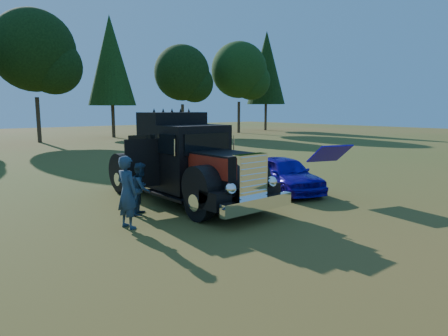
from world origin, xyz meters
TOP-DOWN VIEW (x-y plane):
  - ground at (0.00, 0.00)m, footprint 120.00×120.00m
  - diamond_t_truck at (0.83, 1.45)m, footprint 3.37×7.16m
  - hotrod_coupe at (4.67, 0.54)m, footprint 2.76×4.38m
  - spectator_near at (-2.03, 0.08)m, footprint 0.58×0.77m
  - spectator_far at (-1.08, 1.09)m, footprint 0.95×0.95m

SIDE VIEW (x-z plane):
  - ground at x=0.00m, z-range 0.00..0.00m
  - hotrod_coupe at x=4.67m, z-range -0.26..1.62m
  - spectator_far at x=-1.08m, z-range 0.00..1.56m
  - spectator_near at x=-2.03m, z-range 0.00..1.93m
  - diamond_t_truck at x=0.83m, z-range -0.22..2.78m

